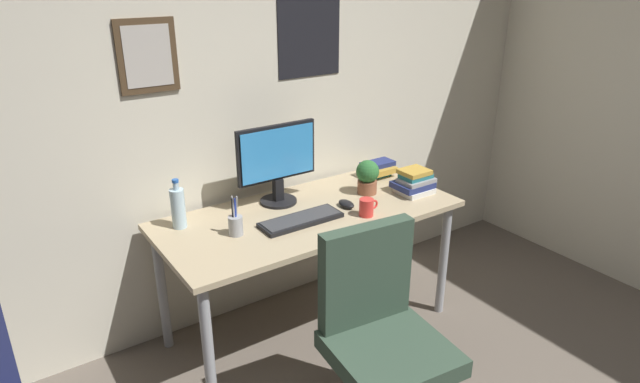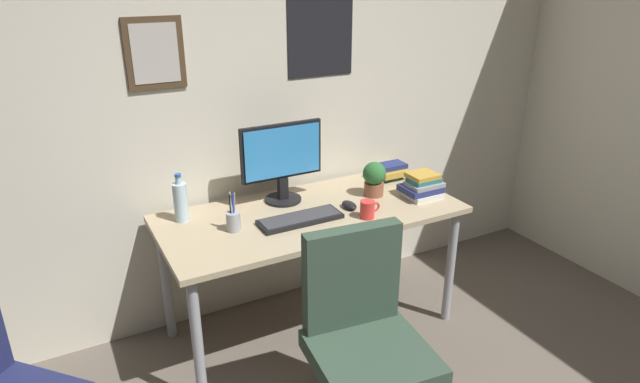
% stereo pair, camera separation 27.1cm
% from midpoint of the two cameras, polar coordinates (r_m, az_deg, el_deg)
% --- Properties ---
extents(wall_back, '(4.40, 0.10, 2.60)m').
position_cam_midpoint_polar(wall_back, '(2.98, -11.10, 10.17)').
color(wall_back, beige).
rests_on(wall_back, ground_plane).
extents(desk, '(1.58, 0.72, 0.73)m').
position_cam_midpoint_polar(desk, '(2.88, -3.82, -3.60)').
color(desk, tan).
rests_on(desk, ground_plane).
extents(office_chair, '(0.57, 0.57, 0.95)m').
position_cam_midpoint_polar(office_chair, '(2.32, 2.91, -14.35)').
color(office_chair, '#334738').
rests_on(office_chair, ground_plane).
extents(monitor, '(0.46, 0.20, 0.43)m').
position_cam_midpoint_polar(monitor, '(2.89, -7.23, 3.18)').
color(monitor, black).
rests_on(monitor, desk).
extents(keyboard, '(0.43, 0.15, 0.03)m').
position_cam_midpoint_polar(keyboard, '(2.73, -4.85, -3.05)').
color(keyboard, black).
rests_on(keyboard, desk).
extents(computer_mouse, '(0.06, 0.11, 0.04)m').
position_cam_midpoint_polar(computer_mouse, '(2.89, 0.11, -1.37)').
color(computer_mouse, black).
rests_on(computer_mouse, desk).
extents(water_bottle, '(0.07, 0.07, 0.25)m').
position_cam_midpoint_polar(water_bottle, '(2.76, -17.44, -1.67)').
color(water_bottle, silver).
rests_on(water_bottle, desk).
extents(coffee_mug_near, '(0.11, 0.07, 0.09)m').
position_cam_midpoint_polar(coffee_mug_near, '(2.78, 2.18, -1.72)').
color(coffee_mug_near, red).
rests_on(coffee_mug_near, desk).
extents(potted_plant, '(0.13, 0.13, 0.19)m').
position_cam_midpoint_polar(potted_plant, '(3.04, 2.47, 1.63)').
color(potted_plant, brown).
rests_on(potted_plant, desk).
extents(pen_cup, '(0.07, 0.07, 0.20)m').
position_cam_midpoint_polar(pen_cup, '(2.64, -11.80, -3.47)').
color(pen_cup, '#9EA0A5').
rests_on(pen_cup, desk).
extents(book_stack_left, '(0.21, 0.18, 0.13)m').
position_cam_midpoint_polar(book_stack_left, '(3.09, 7.43, 0.90)').
color(book_stack_left, silver).
rests_on(book_stack_left, desk).
extents(book_stack_right, '(0.20, 0.15, 0.09)m').
position_cam_midpoint_polar(book_stack_right, '(3.33, 3.78, 2.37)').
color(book_stack_right, '#26727A').
rests_on(book_stack_right, desk).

